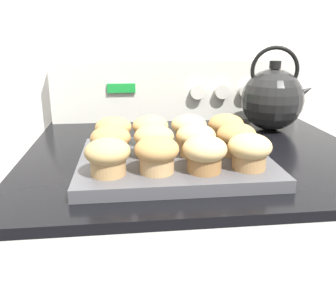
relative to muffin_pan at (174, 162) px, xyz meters
The scene contains 16 objects.
wall_back 0.55m from the muffin_pan, 82.59° to the left, with size 8.00×0.05×2.40m.
control_panel 0.41m from the muffin_pan, 81.26° to the left, with size 0.72×0.07×0.17m.
muffin_pan is the anchor object (origin of this frame).
muffin_r0_c0 0.15m from the muffin_pan, 147.06° to the right, with size 0.07×0.07×0.06m.
muffin_r0_c1 0.10m from the muffin_pan, 117.49° to the right, with size 0.07×0.07×0.06m.
muffin_r0_c2 0.10m from the muffin_pan, 63.79° to the right, with size 0.07×0.07×0.06m.
muffin_r0_c3 0.15m from the muffin_pan, 32.76° to the right, with size 0.07×0.07×0.06m.
muffin_r1_c0 0.13m from the muffin_pan, behind, with size 0.07×0.07×0.06m.
muffin_r1_c1 0.06m from the muffin_pan, behind, with size 0.07×0.07×0.06m.
muffin_r1_c2 0.06m from the muffin_pan, ahead, with size 0.07×0.07×0.06m.
muffin_r1_c3 0.13m from the muffin_pan, ahead, with size 0.07×0.07×0.06m.
muffin_r2_c0 0.15m from the muffin_pan, 146.15° to the left, with size 0.07×0.07×0.06m.
muffin_r2_c1 0.10m from the muffin_pan, 116.27° to the left, with size 0.07×0.07×0.06m.
muffin_r2_c2 0.10m from the muffin_pan, 63.25° to the left, with size 0.07×0.07×0.06m.
muffin_r2_c3 0.15m from the muffin_pan, 33.10° to the left, with size 0.07×0.07×0.06m.
tea_kettle 0.39m from the muffin_pan, 40.67° to the left, with size 0.19×0.16×0.22m.
Camera 1 is at (-0.14, -0.41, 1.13)m, focal length 38.00 mm.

